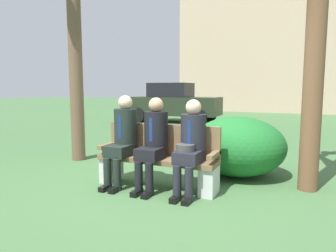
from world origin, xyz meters
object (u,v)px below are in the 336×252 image
object	(u,v)px
park_bench	(158,158)
seated_man_right	(191,142)
seated_man_left	(123,135)
seated_man_middle	(153,138)
building_backdrop	(310,29)
parked_car_near	(173,103)
shrub_near_bench	(237,146)

from	to	relation	value
park_bench	seated_man_right	world-z (taller)	seated_man_right
seated_man_left	seated_man_middle	distance (m)	0.51
seated_man_right	building_backdrop	distance (m)	19.33
parked_car_near	park_bench	bearing A→B (deg)	-68.73
park_bench	parked_car_near	world-z (taller)	parked_car_near
park_bench	shrub_near_bench	distance (m)	1.40
seated_man_left	seated_man_middle	bearing A→B (deg)	-0.28
parked_car_near	building_backdrop	world-z (taller)	building_backdrop
parked_car_near	seated_man_middle	bearing A→B (deg)	-69.13
seated_man_middle	building_backdrop	bearing A→B (deg)	83.56
parked_car_near	shrub_near_bench	bearing A→B (deg)	-60.10
park_bench	parked_car_near	xyz separation A→B (m)	(-3.21, 8.25, 0.42)
seated_man_left	seated_man_right	distance (m)	1.06
park_bench	parked_car_near	size ratio (longest dim) A/B	0.45
park_bench	seated_man_right	bearing A→B (deg)	-13.79
park_bench	shrub_near_bench	world-z (taller)	shrub_near_bench
seated_man_middle	seated_man_right	xyz separation A→B (m)	(0.56, -0.01, -0.01)
seated_man_right	shrub_near_bench	world-z (taller)	seated_man_right
seated_man_right	building_backdrop	bearing A→B (deg)	85.25
seated_man_left	shrub_near_bench	size ratio (longest dim) A/B	0.85
seated_man_left	parked_car_near	size ratio (longest dim) A/B	0.34
building_backdrop	seated_man_middle	bearing A→B (deg)	-96.44
seated_man_middle	seated_man_right	size ratio (longest dim) A/B	1.02
seated_man_middle	building_backdrop	xyz separation A→B (m)	(2.11, 18.70, 4.57)
seated_man_left	parked_car_near	xyz separation A→B (m)	(-2.69, 8.37, 0.10)
shrub_near_bench	parked_car_near	xyz separation A→B (m)	(-4.14, 7.21, 0.35)
park_bench	building_backdrop	distance (m)	19.32
shrub_near_bench	seated_man_middle	bearing A→B (deg)	-129.15
park_bench	seated_man_right	size ratio (longest dim) A/B	1.38
park_bench	seated_man_left	size ratio (longest dim) A/B	1.33
seated_man_middle	building_backdrop	world-z (taller)	building_backdrop
seated_man_middle	shrub_near_bench	bearing A→B (deg)	50.85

